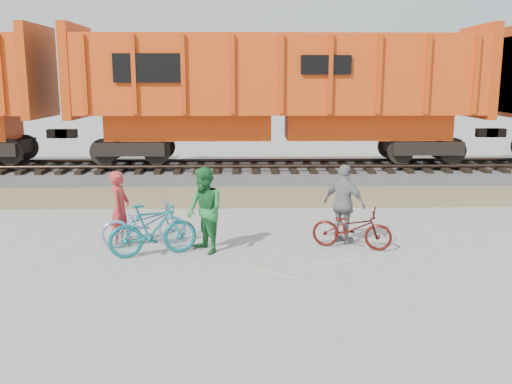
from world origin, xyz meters
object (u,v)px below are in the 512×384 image
at_px(hopper_car_center, 278,91).
at_px(person_woman, 344,204).
at_px(bicycle_blue, 144,224).
at_px(person_man, 205,210).
at_px(bicycle_maroon, 352,228).
at_px(person_solo, 120,208).
at_px(bicycle_teal, 153,230).

relative_size(hopper_car_center, person_woman, 8.35).
height_order(bicycle_blue, person_woman, person_woman).
bearing_deg(hopper_car_center, person_man, -102.61).
relative_size(bicycle_blue, bicycle_maroon, 1.08).
relative_size(bicycle_maroon, person_man, 0.95).
bearing_deg(bicycle_maroon, bicycle_blue, 104.39).
relative_size(hopper_car_center, bicycle_maroon, 8.61).
height_order(bicycle_blue, person_solo, person_solo).
height_order(bicycle_teal, person_man, person_man).
bearing_deg(person_solo, hopper_car_center, -18.05).
xyz_separation_m(bicycle_teal, person_solo, (-0.80, 0.80, 0.26)).
bearing_deg(bicycle_maroon, bicycle_teal, 114.14).
relative_size(hopper_car_center, bicycle_teal, 8.06).
bearing_deg(person_man, bicycle_teal, -111.79).
xyz_separation_m(bicycle_maroon, person_woman, (-0.10, 0.40, 0.41)).
xyz_separation_m(person_solo, person_man, (1.80, -0.60, 0.08)).
relative_size(person_solo, person_man, 0.91).
xyz_separation_m(hopper_car_center, person_man, (-1.99, -8.88, -2.15)).
bearing_deg(hopper_car_center, person_woman, -83.81).
bearing_deg(person_woman, person_man, 53.37).
distance_m(bicycle_maroon, person_woman, 0.58).
bearing_deg(bicycle_blue, person_woman, -105.63).
distance_m(bicycle_blue, person_man, 1.45).
relative_size(bicycle_teal, person_solo, 1.12).
bearing_deg(bicycle_maroon, person_man, 112.30).
distance_m(hopper_car_center, person_woman, 8.60).
distance_m(person_solo, person_woman, 4.68).
bearing_deg(person_man, bicycle_blue, -144.17).
relative_size(hopper_car_center, person_man, 8.15).
xyz_separation_m(bicycle_blue, bicycle_teal, (0.30, -0.70, 0.06)).
distance_m(person_man, person_woman, 2.95).
distance_m(hopper_car_center, person_solo, 9.37).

